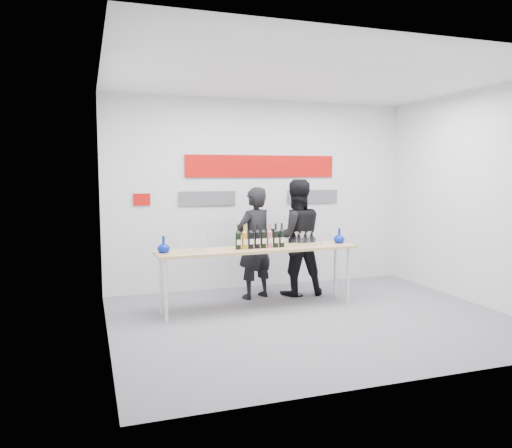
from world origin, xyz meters
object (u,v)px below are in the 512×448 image
object	(u,v)px
tasting_table	(258,253)
presenter_right	(296,237)
mic_stand	(297,262)
presenter_left	(255,243)

from	to	relation	value
tasting_table	presenter_right	distance (m)	0.97
presenter_right	mic_stand	bearing A→B (deg)	83.29
tasting_table	mic_stand	size ratio (longest dim) A/B	1.63
mic_stand	presenter_right	bearing A→B (deg)	99.65
presenter_left	presenter_right	bearing A→B (deg)	159.21
presenter_right	mic_stand	size ratio (longest dim) A/B	1.02
presenter_right	presenter_left	bearing A→B (deg)	6.26
presenter_right	tasting_table	bearing A→B (deg)	41.02
tasting_table	mic_stand	bearing A→B (deg)	29.45
presenter_left	presenter_right	size ratio (longest dim) A/B	0.94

